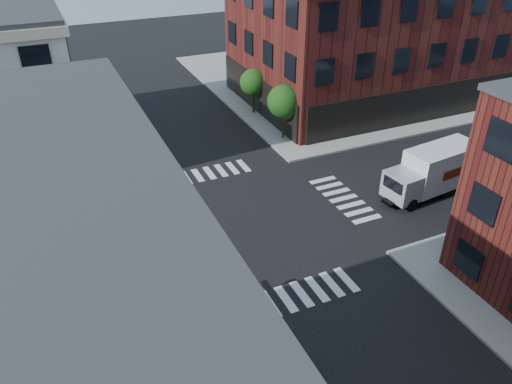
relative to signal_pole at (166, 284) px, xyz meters
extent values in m
plane|color=black|center=(6.72, 6.68, -2.86)|extent=(120.00, 120.00, 0.00)
cube|color=gray|center=(27.72, 27.68, -2.78)|extent=(30.00, 30.00, 0.15)
cube|color=#401010|center=(27.22, 22.68, 3.14)|extent=(25.00, 16.00, 12.00)
cylinder|color=black|center=(14.22, 16.68, -1.97)|extent=(0.18, 0.18, 1.47)
cylinder|color=black|center=(14.22, 16.68, -1.24)|extent=(0.12, 0.12, 1.47)
sphere|color=#17390F|center=(14.22, 16.68, 0.44)|extent=(2.69, 2.69, 2.69)
sphere|color=#17390F|center=(14.47, 16.58, -0.10)|extent=(1.85, 1.85, 1.85)
cylinder|color=black|center=(14.22, 22.68, -2.04)|extent=(0.18, 0.18, 1.33)
cylinder|color=black|center=(14.22, 22.68, -1.38)|extent=(0.12, 0.12, 1.33)
sphere|color=#17390F|center=(14.22, 22.68, 0.14)|extent=(2.43, 2.43, 2.43)
sphere|color=#17390F|center=(14.47, 22.58, -0.35)|extent=(1.67, 1.67, 1.67)
cylinder|color=black|center=(-0.08, -0.12, -0.56)|extent=(0.12, 0.12, 4.60)
cylinder|color=black|center=(-0.08, -0.12, -2.56)|extent=(0.28, 0.28, 0.30)
cube|color=#053819|center=(0.47, -0.12, 0.29)|extent=(1.10, 0.03, 0.22)
cube|color=#053819|center=(-0.08, 0.43, 0.54)|extent=(0.03, 1.10, 0.22)
imported|color=black|center=(0.27, -0.02, 1.04)|extent=(0.22, 0.18, 1.10)
imported|color=black|center=(-0.18, 0.23, 1.04)|extent=(0.18, 0.22, 1.10)
cube|color=silver|center=(20.08, 5.00, -0.98)|extent=(5.41, 2.83, 2.77)
cube|color=maroon|center=(20.21, 3.88, -0.98)|extent=(1.96, 0.27, 0.63)
cube|color=maroon|center=(19.94, 6.13, -0.98)|extent=(1.96, 0.27, 0.63)
cube|color=#A5A5A7|center=(16.71, 4.60, -1.47)|extent=(2.03, 2.34, 1.79)
cube|color=black|center=(15.86, 4.50, -1.16)|extent=(0.29, 1.70, 0.80)
cube|color=black|center=(19.01, 4.88, -2.41)|extent=(7.20, 1.73, 0.22)
cylinder|color=black|center=(16.82, 3.67, -2.41)|extent=(0.92, 0.42, 0.89)
cylinder|color=black|center=(16.60, 5.54, -2.41)|extent=(0.92, 0.42, 0.89)
cylinder|color=black|center=(20.01, 4.05, -2.41)|extent=(0.92, 0.42, 0.89)
cylinder|color=black|center=(19.79, 5.91, -2.41)|extent=(0.92, 0.42, 0.89)
cylinder|color=black|center=(22.14, 4.30, -2.41)|extent=(0.92, 0.42, 0.89)
cylinder|color=black|center=(21.92, 6.17, -2.41)|extent=(0.92, 0.42, 0.89)
cube|color=#CD5A09|center=(3.55, 2.10, -2.84)|extent=(0.43, 0.43, 0.04)
cone|color=#CD5A09|center=(3.55, 2.10, -2.52)|extent=(0.41, 0.41, 0.68)
cylinder|color=white|center=(3.55, 2.10, -2.42)|extent=(0.26, 0.26, 0.08)
camera|label=1|loc=(-3.21, -16.77, 14.75)|focal=35.00mm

